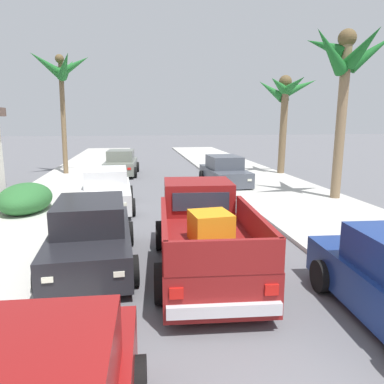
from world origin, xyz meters
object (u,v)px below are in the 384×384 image
object	(u,v)px
palm_tree_right_fore	(61,74)
hedge_bush	(25,199)
pickup_truck	(204,235)
palm_tree_left_fore	(285,97)
car_left_mid	(91,235)
car_right_far	(107,190)
palm_tree_right_mid	(345,65)
car_right_near	(224,172)
car_left_near	(121,163)

from	to	relation	value
palm_tree_right_fore	hedge_bush	xyz separation A→B (m)	(0.28, -9.90, -5.49)
pickup_truck	palm_tree_left_fore	bearing A→B (deg)	61.70
car_left_mid	hedge_bush	bearing A→B (deg)	118.63
car_right_far	palm_tree_right_mid	world-z (taller)	palm_tree_right_mid
pickup_truck	car_right_near	distance (m)	10.98
car_left_near	hedge_bush	distance (m)	9.82
pickup_truck	hedge_bush	world-z (taller)	pickup_truck
car_left_near	car_right_far	size ratio (longest dim) A/B	1.00
car_right_near	car_right_far	bearing A→B (deg)	-142.79
car_left_near	palm_tree_right_fore	bearing A→B (deg)	170.23
car_left_mid	hedge_bush	xyz separation A→B (m)	(-2.93, 5.36, -0.16)
pickup_truck	car_right_near	bearing A→B (deg)	74.14
palm_tree_right_mid	palm_tree_right_fore	bearing A→B (deg)	142.92
palm_tree_left_fore	palm_tree_right_fore	world-z (taller)	palm_tree_right_fore
car_left_mid	car_right_far	world-z (taller)	same
palm_tree_left_fore	hedge_bush	bearing A→B (deg)	-148.72
palm_tree_left_fore	palm_tree_right_fore	xyz separation A→B (m)	(-13.18, 2.06, 1.33)
car_right_near	car_left_mid	xyz separation A→B (m)	(-5.57, -10.01, 0.00)
car_right_far	palm_tree_right_fore	distance (m)	11.36
pickup_truck	palm_tree_right_mid	xyz separation A→B (m)	(6.80, 6.31, 4.68)
palm_tree_right_mid	car_left_near	bearing A→B (deg)	135.90
pickup_truck	car_left_near	xyz separation A→B (m)	(-2.41, 15.24, -0.07)
car_left_near	palm_tree_left_fore	world-z (taller)	palm_tree_left_fore
palm_tree_left_fore	palm_tree_right_fore	distance (m)	13.41
car_right_near	hedge_bush	world-z (taller)	car_right_near
car_right_near	palm_tree_left_fore	distance (m)	6.75
car_left_mid	palm_tree_left_fore	world-z (taller)	palm_tree_left_fore
car_right_near	palm_tree_left_fore	world-z (taller)	palm_tree_left_fore
car_left_near	car_left_mid	world-z (taller)	same
car_right_near	palm_tree_right_mid	size ratio (longest dim) A/B	0.63
palm_tree_right_mid	hedge_bush	xyz separation A→B (m)	(-12.29, -0.40, -4.92)
car_right_far	palm_tree_right_fore	bearing A→B (deg)	108.26
car_right_near	car_left_mid	distance (m)	11.45
palm_tree_right_fore	palm_tree_right_mid	xyz separation A→B (m)	(12.57, -9.50, -0.57)
car_right_far	palm_tree_right_fore	xyz separation A→B (m)	(-3.15, 9.53, 5.32)
car_left_mid	palm_tree_left_fore	bearing A→B (deg)	52.94
car_right_near	car_right_far	xyz separation A→B (m)	(-5.63, -4.27, 0.00)
car_right_far	pickup_truck	bearing A→B (deg)	-67.30
car_left_mid	car_right_far	bearing A→B (deg)	90.63
palm_tree_left_fore	palm_tree_right_mid	bearing A→B (deg)	-94.66
car_right_far	palm_tree_right_fore	size ratio (longest dim) A/B	0.60
pickup_truck	car_left_mid	xyz separation A→B (m)	(-2.57, 0.55, -0.07)
pickup_truck	palm_tree_right_mid	bearing A→B (deg)	42.89
palm_tree_left_fore	hedge_bush	xyz separation A→B (m)	(-12.90, -7.84, -4.16)
car_left_mid	palm_tree_right_mid	distance (m)	11.98
car_right_near	pickup_truck	bearing A→B (deg)	-105.86
car_left_near	hedge_bush	xyz separation A→B (m)	(-3.08, -9.32, -0.16)
hedge_bush	palm_tree_left_fore	bearing A→B (deg)	31.28
palm_tree_right_fore	car_right_far	bearing A→B (deg)	-71.74
car_left_near	car_right_near	size ratio (longest dim) A/B	1.01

